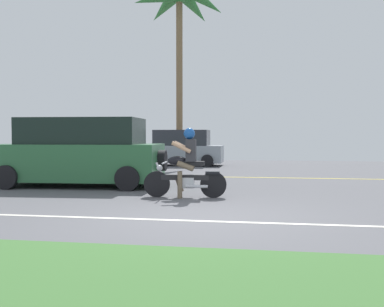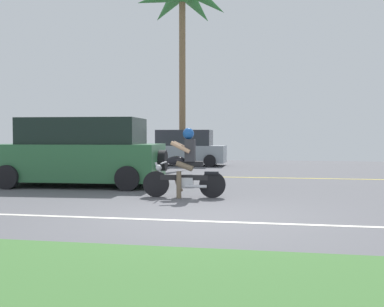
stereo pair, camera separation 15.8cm
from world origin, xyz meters
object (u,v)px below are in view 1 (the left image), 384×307
Objects in this scene: suv_nearby at (81,153)px; motorcyclist at (186,168)px; parked_car_0 at (75,150)px; palm_tree_1 at (180,6)px; parked_car_1 at (178,149)px.

motorcyclist is at bearing -29.26° from suv_nearby.
parked_car_0 is at bearing 115.17° from suv_nearby.
motorcyclist is 14.28m from palm_tree_1.
palm_tree_1 is (-0.16, 1.40, 7.13)m from parked_car_1.
suv_nearby is 1.09× the size of parked_car_1.
motorcyclist reaches higher than parked_car_0.
parked_car_0 is 5.10m from parked_car_1.
palm_tree_1 reaches higher than suv_nearby.
parked_car_0 is (-7.34, 10.40, 0.03)m from motorcyclist.
suv_nearby is at bearing -95.15° from palm_tree_1.
motorcyclist is 0.46× the size of parked_car_0.
parked_car_0 is 8.90m from palm_tree_1.
motorcyclist is 0.20× the size of palm_tree_1.
suv_nearby is (-3.33, 1.86, 0.26)m from motorcyclist.
palm_tree_1 is at bearing 101.28° from motorcyclist.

